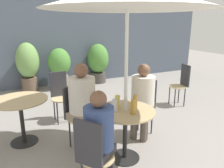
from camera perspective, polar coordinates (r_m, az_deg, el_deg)
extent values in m
plane|color=gray|center=(3.15, 5.64, -18.99)|extent=(20.00, 20.00, 0.00)
cube|color=#4C5666|center=(6.55, -13.82, 12.75)|extent=(10.00, 0.06, 3.00)
cylinder|color=black|center=(3.17, 3.30, -18.53)|extent=(0.41, 0.41, 0.01)
cylinder|color=black|center=(2.99, 3.41, -13.12)|extent=(0.06, 0.06, 0.67)
cylinder|color=tan|center=(2.84, 3.52, -7.03)|extent=(0.78, 0.78, 0.02)
cylinder|color=black|center=(3.77, -21.86, -13.76)|extent=(0.41, 0.41, 0.01)
cylinder|color=black|center=(3.62, -22.41, -9.02)|extent=(0.06, 0.06, 0.67)
cylinder|color=tan|center=(3.50, -22.99, -3.88)|extent=(0.81, 0.81, 0.02)
cylinder|color=tan|center=(3.56, 8.11, -6.86)|extent=(0.37, 0.37, 0.02)
cylinder|color=#2D2D33|center=(3.72, 10.35, -9.67)|extent=(0.02, 0.02, 0.42)
cylinder|color=#2D2D33|center=(3.78, 6.87, -9.05)|extent=(0.02, 0.02, 0.42)
cylinder|color=#2D2D33|center=(3.51, 9.18, -11.20)|extent=(0.02, 0.02, 0.42)
cylinder|color=#2D2D33|center=(3.58, 5.51, -10.50)|extent=(0.02, 0.02, 0.42)
cube|color=#2D2D33|center=(3.62, 9.13, -2.35)|extent=(0.21, 0.27, 0.47)
cylinder|color=tan|center=(3.27, -8.19, -8.94)|extent=(0.37, 0.37, 0.02)
cylinder|color=#2D2D33|center=(3.52, -8.53, -11.13)|extent=(0.02, 0.02, 0.42)
cylinder|color=#2D2D33|center=(3.35, -10.94, -12.69)|extent=(0.02, 0.02, 0.42)
cylinder|color=#2D2D33|center=(3.40, -5.19, -12.04)|extent=(0.02, 0.02, 0.42)
cylinder|color=#2D2D33|center=(3.22, -7.50, -13.74)|extent=(0.02, 0.02, 0.42)
cube|color=#2D2D33|center=(3.27, -10.72, -4.41)|extent=(0.27, 0.21, 0.47)
cylinder|color=tan|center=(2.41, -3.82, -18.62)|extent=(0.37, 0.37, 0.02)
cylinder|color=#2D2D33|center=(2.67, -4.67, -20.60)|extent=(0.02, 0.02, 0.42)
cube|color=#2D2D33|center=(2.16, -6.27, -15.37)|extent=(0.21, 0.27, 0.47)
cylinder|color=tan|center=(5.02, 16.77, -0.62)|extent=(0.37, 0.37, 0.02)
cylinder|color=#2D2D33|center=(5.05, 18.42, -3.31)|extent=(0.02, 0.02, 0.42)
cylinder|color=#2D2D33|center=(5.24, 17.03, -2.51)|extent=(0.02, 0.02, 0.42)
cylinder|color=#2D2D33|center=(4.93, 16.08, -3.58)|extent=(0.02, 0.02, 0.42)
cylinder|color=#2D2D33|center=(5.12, 14.76, -2.75)|extent=(0.02, 0.02, 0.42)
cube|color=#2D2D33|center=(5.05, 18.59, 2.19)|extent=(0.09, 0.31, 0.47)
cylinder|color=tan|center=(4.14, -13.05, -3.83)|extent=(0.37, 0.37, 0.02)
cylinder|color=#2D2D33|center=(4.35, -11.76, -5.90)|extent=(0.02, 0.02, 0.42)
cylinder|color=#2D2D33|center=(4.30, -14.82, -6.37)|extent=(0.02, 0.02, 0.42)
cylinder|color=#2D2D33|center=(4.14, -10.84, -7.00)|extent=(0.02, 0.02, 0.42)
cylinder|color=#2D2D33|center=(4.08, -14.05, -7.51)|extent=(0.02, 0.02, 0.42)
cube|color=#2D2D33|center=(4.22, -13.83, 0.00)|extent=(0.31, 0.04, 0.47)
cylinder|color=brown|center=(3.52, 5.74, -10.99)|extent=(0.11, 0.11, 0.42)
cylinder|color=brown|center=(3.48, 8.28, -11.49)|extent=(0.11, 0.11, 0.42)
cube|color=brown|center=(3.50, 7.94, -6.12)|extent=(0.46, 0.45, 0.11)
cylinder|color=beige|center=(3.40, 8.11, -1.70)|extent=(0.36, 0.36, 0.46)
sphere|color=brown|center=(3.32, 8.33, 3.63)|extent=(0.19, 0.19, 0.19)
cylinder|color=gray|center=(3.22, -6.20, -13.78)|extent=(0.11, 0.11, 0.42)
cylinder|color=gray|center=(3.34, -4.56, -12.54)|extent=(0.11, 0.11, 0.42)
cube|color=gray|center=(3.22, -7.65, -8.01)|extent=(0.47, 0.48, 0.11)
cylinder|color=beige|center=(3.11, -7.85, -2.80)|extent=(0.38, 0.38, 0.50)
sphere|color=brown|center=(3.02, -8.10, 3.55)|extent=(0.20, 0.20, 0.20)
cylinder|color=#2D2D33|center=(2.67, -3.27, -20.51)|extent=(0.09, 0.09, 0.42)
cube|color=#2D2D33|center=(2.40, -3.34, -17.04)|extent=(0.39, 0.39, 0.09)
cylinder|color=#384C84|center=(2.27, -3.45, -11.30)|extent=(0.31, 0.31, 0.45)
sphere|color=brown|center=(2.15, -3.58, -3.95)|extent=(0.17, 0.17, 0.17)
cylinder|color=#B28433|center=(2.70, 5.54, -5.95)|extent=(0.07, 0.07, 0.19)
cylinder|color=#B28433|center=(2.88, 6.04, -4.60)|extent=(0.06, 0.06, 0.18)
cylinder|color=#DBC65B|center=(2.90, 1.42, -4.57)|extent=(0.07, 0.07, 0.16)
cylinder|color=silver|center=(2.77, 0.67, -5.62)|extent=(0.07, 0.07, 0.16)
cylinder|color=brown|center=(6.29, -20.64, -0.05)|extent=(0.42, 0.42, 0.38)
ellipsoid|color=#709E51|center=(6.16, -21.22, 5.78)|extent=(0.59, 0.59, 0.92)
cylinder|color=slate|center=(6.29, -13.27, 0.52)|extent=(0.45, 0.45, 0.37)
ellipsoid|color=#4C8938|center=(6.17, -13.60, 5.59)|extent=(0.61, 0.61, 0.76)
cylinder|color=#47423D|center=(6.79, -3.59, 1.75)|extent=(0.46, 0.46, 0.31)
ellipsoid|color=#4C8938|center=(6.67, -3.68, 6.67)|extent=(0.64, 0.64, 0.87)
cylinder|color=silver|center=(2.71, 3.67, 1.09)|extent=(0.04, 0.04, 2.22)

